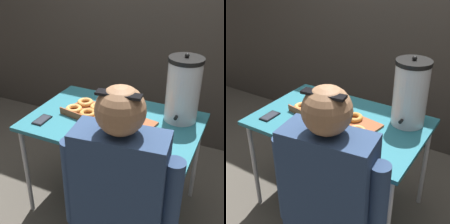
# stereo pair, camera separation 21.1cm
# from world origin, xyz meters

# --- Properties ---
(ground_plane) EXTENTS (12.00, 12.00, 0.00)m
(ground_plane) POSITION_xyz_m (0.00, 0.00, 0.00)
(ground_plane) COLOR #4C473F
(back_wall) EXTENTS (6.00, 0.11, 2.74)m
(back_wall) POSITION_xyz_m (0.00, 1.15, 1.38)
(back_wall) COLOR #38332D
(back_wall) RESTS_ON ground
(folding_table) EXTENTS (1.17, 0.76, 0.75)m
(folding_table) POSITION_xyz_m (0.00, 0.00, 0.70)
(folding_table) COLOR #236675
(folding_table) RESTS_ON ground
(donut_box) EXTENTS (0.68, 0.38, 0.05)m
(donut_box) POSITION_xyz_m (-0.06, -0.01, 0.78)
(donut_box) COLOR brown
(donut_box) RESTS_ON folding_table
(coffee_urn) EXTENTS (0.23, 0.26, 0.47)m
(coffee_urn) POSITION_xyz_m (0.40, 0.21, 0.98)
(coffee_urn) COLOR silver
(coffee_urn) RESTS_ON folding_table
(cell_phone) EXTENTS (0.08, 0.14, 0.01)m
(cell_phone) POSITION_xyz_m (-0.44, -0.22, 0.76)
(cell_phone) COLOR black
(cell_phone) RESTS_ON folding_table
(person_seated) EXTENTS (0.59, 0.28, 1.32)m
(person_seated) POSITION_xyz_m (0.32, -0.63, 0.63)
(person_seated) COLOR #33332D
(person_seated) RESTS_ON ground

